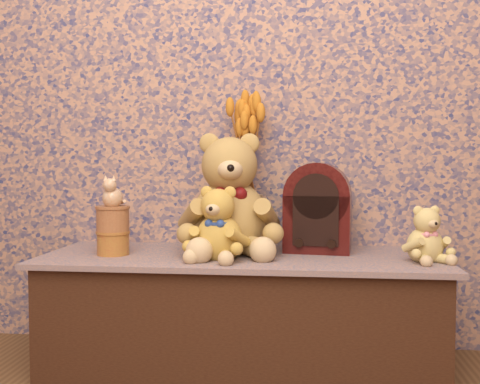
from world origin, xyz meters
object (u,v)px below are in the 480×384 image
(teddy_medium, at_px, (219,220))
(cathedral_radio, at_px, (318,207))
(teddy_large, at_px, (229,189))
(cat_figurine, at_px, (112,191))
(ceramic_vase, at_px, (247,221))
(biscuit_tin_lower, at_px, (113,243))
(teddy_small, at_px, (425,232))

(teddy_medium, xyz_separation_m, cathedral_radio, (0.36, 0.21, 0.03))
(teddy_large, xyz_separation_m, cat_figurine, (-0.43, -0.10, -0.00))
(teddy_large, height_order, ceramic_vase, teddy_large)
(teddy_large, height_order, biscuit_tin_lower, teddy_large)
(biscuit_tin_lower, distance_m, cat_figurine, 0.20)
(teddy_small, height_order, ceramic_vase, ceramic_vase)
(biscuit_tin_lower, height_order, cat_figurine, cat_figurine)
(teddy_large, xyz_separation_m, biscuit_tin_lower, (-0.43, -0.10, -0.20))
(teddy_large, relative_size, cat_figurine, 4.07)
(teddy_medium, relative_size, ceramic_vase, 1.31)
(teddy_large, distance_m, cat_figurine, 0.44)
(teddy_medium, distance_m, cat_figurine, 0.43)
(teddy_medium, height_order, biscuit_tin_lower, teddy_medium)
(ceramic_vase, distance_m, biscuit_tin_lower, 0.55)
(teddy_large, relative_size, cathedral_radio, 1.42)
(teddy_large, distance_m, ceramic_vase, 0.21)
(teddy_medium, xyz_separation_m, teddy_small, (0.73, 0.03, -0.04))
(teddy_medium, distance_m, teddy_small, 0.73)
(teddy_small, bearing_deg, cat_figurine, 159.14)
(teddy_large, bearing_deg, ceramic_vase, 60.04)
(teddy_small, distance_m, cat_figurine, 1.15)
(teddy_medium, xyz_separation_m, biscuit_tin_lower, (-0.41, 0.04, -0.10))
(teddy_large, distance_m, biscuit_tin_lower, 0.49)
(cathedral_radio, relative_size, cat_figurine, 2.87)
(teddy_medium, bearing_deg, biscuit_tin_lower, -175.47)
(ceramic_vase, height_order, cat_figurine, cat_figurine)
(cathedral_radio, height_order, cat_figurine, cathedral_radio)
(ceramic_vase, bearing_deg, teddy_large, -110.74)
(teddy_medium, relative_size, teddy_small, 1.34)
(teddy_small, relative_size, cathedral_radio, 0.61)
(teddy_medium, bearing_deg, teddy_large, 93.22)
(teddy_small, height_order, biscuit_tin_lower, teddy_small)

